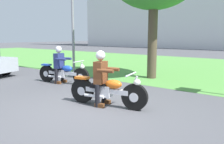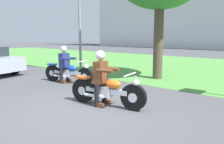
{
  "view_description": "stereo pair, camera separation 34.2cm",
  "coord_description": "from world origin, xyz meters",
  "views": [
    {
      "loc": [
        3.77,
        -3.76,
        1.75
      ],
      "look_at": [
        0.23,
        0.72,
        0.85
      ],
      "focal_mm": 36.35,
      "sensor_mm": 36.0,
      "label": 1
    },
    {
      "loc": [
        4.03,
        -3.54,
        1.75
      ],
      "look_at": [
        0.23,
        0.72,
        0.85
      ],
      "focal_mm": 36.35,
      "sensor_mm": 36.0,
      "label": 2
    }
  ],
  "objects": [
    {
      "name": "rider_lead",
      "position": [
        0.07,
        0.49,
        0.82
      ],
      "size": [
        0.62,
        0.54,
        1.4
      ],
      "rotation": [
        0.0,
        0.0,
        0.22
      ],
      "color": "black",
      "rests_on": "ground"
    },
    {
      "name": "motorcycle_lead",
      "position": [
        0.24,
        0.52,
        0.39
      ],
      "size": [
        2.09,
        0.77,
        0.88
      ],
      "rotation": [
        0.0,
        0.0,
        0.22
      ],
      "color": "black",
      "rests_on": "ground"
    },
    {
      "name": "rider_follow",
      "position": [
        -3.01,
        1.65,
        0.81
      ],
      "size": [
        0.62,
        0.54,
        1.4
      ],
      "rotation": [
        0.0,
        0.0,
        0.22
      ],
      "color": "black",
      "rests_on": "ground"
    },
    {
      "name": "motorcycle_follow",
      "position": [
        -2.85,
        1.68,
        0.39
      ],
      "size": [
        2.2,
        0.79,
        0.88
      ],
      "rotation": [
        0.0,
        0.0,
        0.22
      ],
      "color": "black",
      "rests_on": "ground"
    },
    {
      "name": "ground",
      "position": [
        0.0,
        0.0,
        0.0
      ],
      "size": [
        120.0,
        120.0,
        0.0
      ],
      "primitive_type": "plane",
      "color": "#4C4C51"
    },
    {
      "name": "grass_verge",
      "position": [
        0.0,
        9.26,
        0.0
      ],
      "size": [
        60.0,
        12.0,
        0.01
      ],
      "primitive_type": "cube",
      "color": "#549342",
      "rests_on": "ground"
    }
  ]
}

